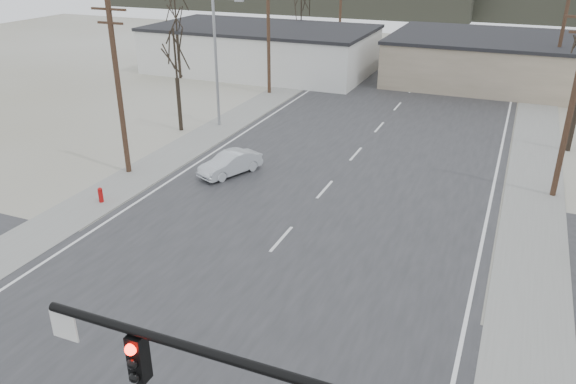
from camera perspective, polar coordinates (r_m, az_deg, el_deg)
name	(u,v)px	position (r m, az deg, el deg)	size (l,w,h in m)	color
ground	(188,347)	(19.92, -10.15, -15.24)	(140.00, 140.00, 0.00)	beige
main_road	(331,183)	(31.61, 4.35, 0.91)	(18.00, 110.00, 0.05)	#29292C
cross_road	(188,347)	(19.91, -10.15, -15.19)	(90.00, 10.00, 0.04)	#29292C
sidewalk_left	(210,134)	(40.02, -7.88, 5.89)	(3.00, 90.00, 0.06)	gray
sidewalk_right	(535,179)	(34.97, 23.79, 1.19)	(3.00, 90.00, 0.06)	gray
fire_hydrant	(101,195)	(30.62, -18.50, -0.28)	(0.24, 0.24, 0.87)	#A50C0C
building_left_far	(261,49)	(59.11, -2.74, 14.32)	(22.30, 12.30, 4.50)	silver
building_right_far	(536,62)	(57.56, 23.88, 11.94)	(26.30, 14.30, 4.30)	tan
upole_left_b	(118,84)	(32.81, -16.89, 10.41)	(2.20, 0.30, 10.00)	#412C1E
upole_left_c	(268,33)	(49.60, -2.00, 15.86)	(2.20, 0.30, 10.00)	#412C1E
upole_left_d	(340,8)	(68.15, 5.35, 18.11)	(2.20, 0.30, 10.00)	#412C1E
upole_right_a	(573,100)	(31.57, 26.96, 8.29)	(2.20, 0.30, 10.00)	#412C1E
upole_right_b	(562,36)	(53.17, 26.04, 14.09)	(2.20, 0.30, 10.00)	#412C1E
streetlight_main	(218,56)	(40.53, -7.11, 13.56)	(2.40, 0.25, 9.00)	gray
tree_left_near	(175,57)	(39.97, -11.38, 13.34)	(3.30, 3.30, 7.35)	black
tree_left_far	(301,3)	(63.24, 1.36, 18.68)	(3.96, 3.96, 8.82)	black
tree_left_mid	(175,12)	(56.28, -11.37, 17.53)	(3.96, 3.96, 8.82)	black
sedan_crossing	(230,163)	(32.65, -5.89, 2.91)	(1.36, 3.91, 1.29)	#B8BDC4
car_far_a	(484,61)	(63.65, 19.29, 12.47)	(2.27, 5.59, 1.62)	black
car_far_b	(398,43)	(72.45, 11.10, 14.59)	(1.73, 4.30, 1.46)	black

